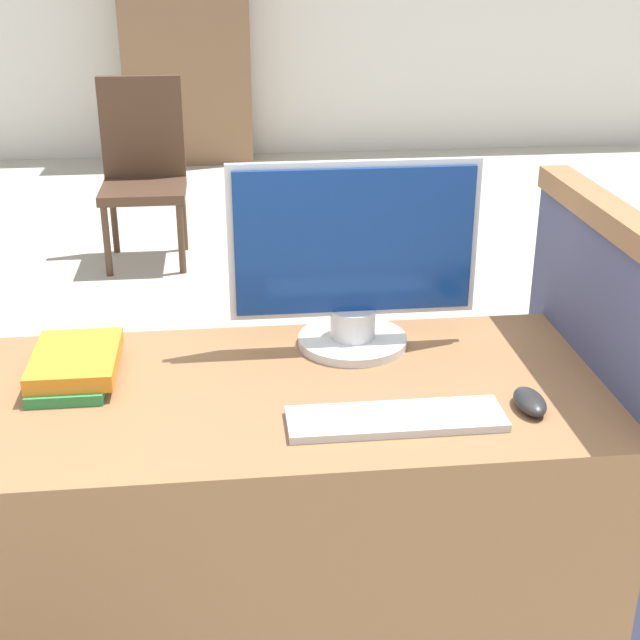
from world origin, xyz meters
The scene contains 8 objects.
desk centered at (0.00, 0.32, 0.39)m, with size 1.38×0.64×0.78m.
carrel_divider centered at (0.71, 0.37, 0.57)m, with size 0.07×0.74×1.13m.
monitor centered at (0.20, 0.52, 0.98)m, with size 0.55×0.25×0.42m.
keyboard centered at (0.23, 0.16, 0.79)m, with size 0.41×0.12×0.02m.
mouse centered at (0.50, 0.18, 0.80)m, with size 0.06×0.11×0.03m.
book_stack centered at (-0.40, 0.42, 0.81)m, with size 0.17×0.28×0.06m.
far_chair centered at (-0.50, 3.45, 0.51)m, with size 0.44×0.44×0.96m.
bookshelf_far centered at (-0.31, 5.72, 0.90)m, with size 0.95×0.32×1.80m.
Camera 1 is at (-0.08, -1.29, 1.63)m, focal length 50.00 mm.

